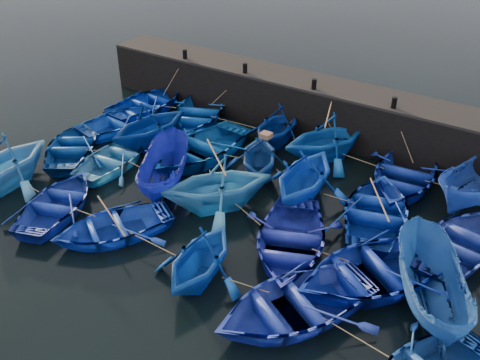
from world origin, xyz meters
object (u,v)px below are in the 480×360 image
Objects in this scene: boat_13 at (73,146)px; wooden_crate at (266,135)px; boat_8 at (200,148)px; boat_0 at (149,103)px; boat_20 at (3,162)px.

wooden_crate is at bearing 166.59° from boat_13.
boat_8 is at bearing -174.21° from wooden_crate.
boat_0 is 5.80m from boat_13.
boat_13 is 3.55m from boat_20.
boat_13 is (-5.24, -3.11, -0.10)m from boat_8.
boat_20 is (-0.17, -3.47, 0.71)m from boat_13.
boat_8 reaches higher than boat_0.
wooden_crate is (3.39, 0.34, 1.46)m from boat_8.
boat_13 is at bearing -158.23° from wooden_crate.
wooden_crate is (8.64, 3.45, 1.56)m from boat_13.
boat_20 reaches higher than boat_13.
boat_0 is at bearing 160.26° from boat_8.
boat_20 is at bearing -141.82° from wooden_crate.
boat_20 reaches higher than wooden_crate.
boat_13 is at bearing 81.87° from boat_20.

